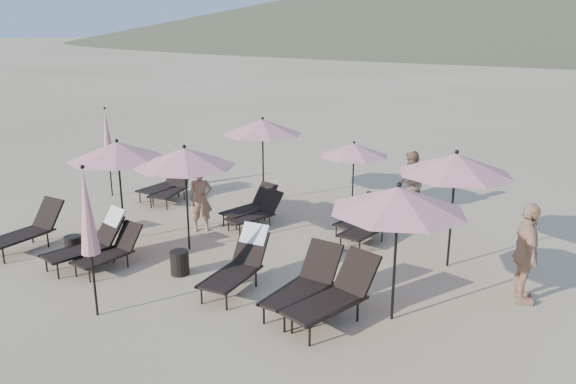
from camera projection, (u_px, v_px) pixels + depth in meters
The scene contains 26 objects.
ground at pixel (189, 291), 10.61m from camera, with size 800.00×800.00×0.00m, color #D6BA8C.
lounger_0 at pixel (28, 229), 12.54m from camera, with size 0.71×1.77×1.01m.
lounger_1 at pixel (91, 240), 11.77m from camera, with size 0.96×1.81×1.07m.
lounger_2 at pixel (111, 250), 11.52m from camera, with size 0.67×1.50×0.84m.
lounger_3 at pixel (239, 262), 10.62m from camera, with size 0.79×1.80×1.09m.
lounger_4 at pixel (305, 283), 9.81m from camera, with size 0.75×1.82×1.03m.
lounger_5 at pixel (334, 294), 9.38m from camera, with size 1.17×1.96×1.06m.
lounger_6 at pixel (165, 183), 16.44m from camera, with size 0.66×1.66×0.95m.
lounger_7 at pixel (172, 187), 16.07m from camera, with size 0.96×1.69×0.92m.
lounger_8 at pixel (256, 212), 13.95m from camera, with size 0.98×1.58×0.85m.
lounger_9 at pixel (251, 205), 14.41m from camera, with size 0.91×1.65×0.90m.
lounger_10 at pixel (361, 216), 13.64m from camera, with size 0.81×1.56×0.86m.
lounger_11 at pixel (368, 225), 12.94m from camera, with size 0.80×1.65×0.91m.
umbrella_open_0 at pixel (117, 151), 12.65m from camera, with size 2.24×2.24×2.41m.
umbrella_open_1 at pixel (185, 157), 12.06m from camera, with size 2.23×2.23×2.40m.
umbrella_open_2 at pixel (398, 199), 8.99m from camera, with size 2.25×2.25×2.42m.
umbrella_open_3 at pixel (263, 127), 15.63m from camera, with size 2.27×2.27×2.45m.
umbrella_open_4 at pixel (354, 150), 14.53m from camera, with size 1.86×1.86×2.00m.
umbrella_open_5 at pixel (456, 164), 11.14m from camera, with size 2.30×2.30×2.48m.
umbrella_closed_0 at pixel (87, 213), 9.20m from camera, with size 0.31×0.31×2.67m.
umbrella_closed_1 at pixel (107, 135), 16.25m from camera, with size 0.31×0.31×2.64m.
side_table_0 at pixel (73, 247), 12.12m from camera, with size 0.36×0.36×0.48m, color black.
side_table_1 at pixel (180, 263), 11.28m from camera, with size 0.38×0.38×0.49m, color black.
beachgoer_a at pixel (201, 200), 13.63m from camera, with size 0.58×0.38×1.58m, color #9D7655.
beachgoer_b at pixel (410, 182), 15.06m from camera, with size 0.81×0.63×1.67m, color #8D6949.
beachgoer_c at pixel (526, 254), 9.94m from camera, with size 1.09×0.45×1.86m, color tan.
Camera 1 is at (6.68, -7.26, 4.73)m, focal length 35.00 mm.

